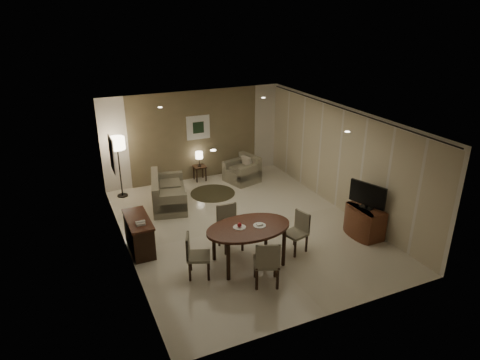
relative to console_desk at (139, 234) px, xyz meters
name	(u,v)px	position (x,y,z in m)	size (l,w,h in m)	color
room_shell	(237,169)	(2.49, 0.40, 0.98)	(5.50, 7.00, 2.70)	beige
taupe_accent	(195,136)	(2.49, 3.48, 0.98)	(3.96, 0.03, 2.70)	#7B6B4C
curtain_wall	(339,160)	(5.17, 0.00, 0.95)	(0.08, 6.70, 2.58)	#BEB094
curtain_rod	(344,109)	(5.17, 0.00, 2.27)	(0.03, 0.03, 6.80)	black
art_back_frame	(198,127)	(2.59, 3.46, 1.23)	(0.72, 0.03, 0.72)	silver
art_back_canvas	(198,128)	(2.59, 3.44, 1.23)	(0.34, 0.01, 0.34)	black
art_left_frame	(112,155)	(-0.23, 1.20, 1.48)	(0.03, 0.60, 0.80)	silver
art_left_canvas	(113,155)	(-0.21, 1.20, 1.48)	(0.01, 0.46, 0.64)	gray
downlight_nl	(213,150)	(1.09, -1.80, 2.31)	(0.10, 0.10, 0.01)	white
downlight_nr	(347,132)	(3.89, -1.80, 2.31)	(0.10, 0.10, 0.01)	white
downlight_fl	(160,107)	(1.09, 1.80, 2.31)	(0.10, 0.10, 0.01)	white
downlight_fr	(263,98)	(3.89, 1.80, 2.31)	(0.10, 0.10, 0.01)	white
console_desk	(139,234)	(0.00, 0.00, 0.00)	(0.48, 1.20, 0.75)	#4C2718
telephone	(140,223)	(0.00, -0.30, 0.43)	(0.20, 0.14, 0.09)	white
tv_cabinet	(365,221)	(4.89, -1.50, -0.03)	(0.48, 0.90, 0.70)	brown
flat_tv	(367,195)	(4.87, -1.50, 0.65)	(0.06, 0.88, 0.60)	black
dining_table	(248,245)	(1.94, -1.44, 0.04)	(1.78, 1.11, 0.83)	#4C2718
chair_near	(266,261)	(1.95, -2.23, 0.11)	(0.47, 0.47, 0.98)	gray
chair_far	(231,229)	(1.83, -0.78, 0.11)	(0.47, 0.47, 0.98)	gray
chair_left	(199,256)	(0.86, -1.46, 0.07)	(0.43, 0.43, 0.90)	gray
chair_right	(295,233)	(3.05, -1.45, 0.07)	(0.43, 0.43, 0.88)	gray
plate_a	(239,227)	(1.76, -1.39, 0.47)	(0.26, 0.26, 0.02)	white
plate_b	(259,226)	(2.16, -1.49, 0.47)	(0.26, 0.26, 0.02)	white
fruit_apple	(239,225)	(1.76, -1.39, 0.52)	(0.09, 0.09, 0.09)	maroon
napkin	(260,225)	(2.16, -1.49, 0.49)	(0.12, 0.08, 0.03)	white
round_rug	(213,193)	(2.52, 2.15, -0.37)	(1.27, 1.27, 0.01)	#3B3621
sofa	(169,191)	(1.19, 1.94, 0.03)	(0.85, 1.71, 0.80)	gray
armchair	(242,169)	(3.64, 2.63, 0.01)	(0.88, 0.83, 0.78)	gray
side_table	(200,173)	(2.52, 3.25, -0.15)	(0.36, 0.36, 0.46)	black
table_lamp	(199,158)	(2.52, 3.25, 0.33)	(0.22, 0.22, 0.50)	#FFEAC1
floor_lamp	(119,167)	(0.14, 3.03, 0.48)	(0.43, 0.43, 1.72)	#FFE5B7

